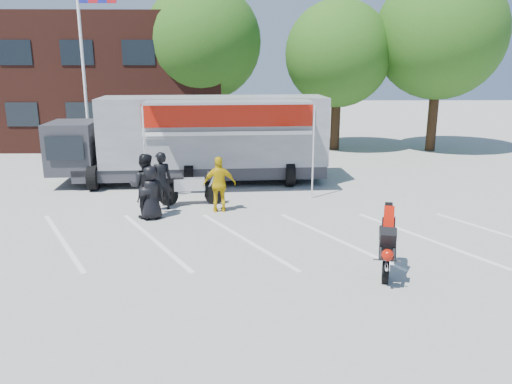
{
  "coord_description": "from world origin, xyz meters",
  "views": [
    {
      "loc": [
        0.25,
        -11.47,
        4.55
      ],
      "look_at": [
        0.5,
        0.99,
        1.3
      ],
      "focal_mm": 35.0,
      "sensor_mm": 36.0,
      "label": 1
    }
  ],
  "objects_px": {
    "stunt_bike_rider": "(384,271)",
    "spectator_hivis": "(219,184)",
    "tree_right": "(440,35)",
    "parked_motorcycle": "(192,204)",
    "tree_left": "(203,42)",
    "spectator_leather_b": "(161,181)",
    "spectator_leather_a": "(151,193)",
    "spectator_leather_c": "(145,186)",
    "flagpole": "(88,49)",
    "transporter_truck": "(203,182)",
    "tree_mid": "(338,54)"
  },
  "relations": [
    {
      "from": "tree_left",
      "to": "parked_motorcycle",
      "type": "height_order",
      "value": "tree_left"
    },
    {
      "from": "tree_right",
      "to": "transporter_truck",
      "type": "relative_size",
      "value": 0.88
    },
    {
      "from": "tree_mid",
      "to": "spectator_leather_b",
      "type": "xyz_separation_m",
      "value": [
        -7.43,
        -11.16,
        -4.01
      ]
    },
    {
      "from": "spectator_leather_a",
      "to": "spectator_leather_c",
      "type": "height_order",
      "value": "spectator_leather_c"
    },
    {
      "from": "tree_mid",
      "to": "spectator_leather_c",
      "type": "bearing_deg",
      "value": -122.86
    },
    {
      "from": "flagpole",
      "to": "spectator_leather_a",
      "type": "height_order",
      "value": "flagpole"
    },
    {
      "from": "spectator_hivis",
      "to": "tree_mid",
      "type": "bearing_deg",
      "value": -121.86
    },
    {
      "from": "stunt_bike_rider",
      "to": "spectator_leather_c",
      "type": "distance_m",
      "value": 7.43
    },
    {
      "from": "spectator_leather_b",
      "to": "spectator_hivis",
      "type": "xyz_separation_m",
      "value": [
        1.85,
        -0.26,
        -0.06
      ]
    },
    {
      "from": "tree_right",
      "to": "tree_left",
      "type": "bearing_deg",
      "value": 172.87
    },
    {
      "from": "parked_motorcycle",
      "to": "tree_right",
      "type": "bearing_deg",
      "value": -54.55
    },
    {
      "from": "parked_motorcycle",
      "to": "stunt_bike_rider",
      "type": "height_order",
      "value": "stunt_bike_rider"
    },
    {
      "from": "spectator_leather_a",
      "to": "flagpole",
      "type": "bearing_deg",
      "value": -86.47
    },
    {
      "from": "transporter_truck",
      "to": "spectator_hivis",
      "type": "distance_m",
      "value": 4.21
    },
    {
      "from": "transporter_truck",
      "to": "spectator_leather_b",
      "type": "height_order",
      "value": "spectator_leather_b"
    },
    {
      "from": "tree_right",
      "to": "spectator_leather_c",
      "type": "distance_m",
      "value": 17.87
    },
    {
      "from": "tree_right",
      "to": "stunt_bike_rider",
      "type": "xyz_separation_m",
      "value": [
        -6.66,
        -15.64,
        -5.88
      ]
    },
    {
      "from": "transporter_truck",
      "to": "spectator_leather_b",
      "type": "xyz_separation_m",
      "value": [
        -0.97,
        -3.76,
        0.93
      ]
    },
    {
      "from": "flagpole",
      "to": "tree_mid",
      "type": "bearing_deg",
      "value": 23.97
    },
    {
      "from": "spectator_leather_b",
      "to": "tree_left",
      "type": "bearing_deg",
      "value": -111.27
    },
    {
      "from": "parked_motorcycle",
      "to": "spectator_hivis",
      "type": "bearing_deg",
      "value": -135.35
    },
    {
      "from": "transporter_truck",
      "to": "tree_right",
      "type": "bearing_deg",
      "value": 27.33
    },
    {
      "from": "tree_left",
      "to": "spectator_leather_a",
      "type": "relative_size",
      "value": 5.32
    },
    {
      "from": "tree_mid",
      "to": "spectator_leather_c",
      "type": "relative_size",
      "value": 3.93
    },
    {
      "from": "tree_right",
      "to": "flagpole",
      "type": "bearing_deg",
      "value": -164.52
    },
    {
      "from": "tree_left",
      "to": "spectator_leather_b",
      "type": "height_order",
      "value": "tree_left"
    },
    {
      "from": "tree_mid",
      "to": "transporter_truck",
      "type": "bearing_deg",
      "value": -131.14
    },
    {
      "from": "tree_left",
      "to": "spectator_leather_b",
      "type": "bearing_deg",
      "value": -92.03
    },
    {
      "from": "parked_motorcycle",
      "to": "spectator_leather_a",
      "type": "distance_m",
      "value": 2.01
    },
    {
      "from": "parked_motorcycle",
      "to": "spectator_leather_a",
      "type": "height_order",
      "value": "spectator_leather_a"
    },
    {
      "from": "transporter_truck",
      "to": "spectator_leather_a",
      "type": "distance_m",
      "value": 4.95
    },
    {
      "from": "flagpole",
      "to": "tree_right",
      "type": "height_order",
      "value": "tree_right"
    },
    {
      "from": "flagpole",
      "to": "tree_mid",
      "type": "height_order",
      "value": "flagpole"
    },
    {
      "from": "tree_left",
      "to": "tree_right",
      "type": "relative_size",
      "value": 0.95
    },
    {
      "from": "flagpole",
      "to": "tree_left",
      "type": "distance_m",
      "value": 7.37
    },
    {
      "from": "tree_mid",
      "to": "stunt_bike_rider",
      "type": "height_order",
      "value": "tree_mid"
    },
    {
      "from": "spectator_leather_c",
      "to": "tree_left",
      "type": "bearing_deg",
      "value": -93.3
    },
    {
      "from": "tree_mid",
      "to": "tree_right",
      "type": "xyz_separation_m",
      "value": [
        5.0,
        -0.5,
        0.93
      ]
    },
    {
      "from": "parked_motorcycle",
      "to": "spectator_hivis",
      "type": "relative_size",
      "value": 1.25
    },
    {
      "from": "tree_left",
      "to": "tree_right",
      "type": "xyz_separation_m",
      "value": [
        12.0,
        -1.5,
        0.31
      ]
    },
    {
      "from": "tree_right",
      "to": "stunt_bike_rider",
      "type": "relative_size",
      "value": 5.14
    },
    {
      "from": "flagpole",
      "to": "spectator_leather_a",
      "type": "bearing_deg",
      "value": -62.87
    },
    {
      "from": "spectator_leather_b",
      "to": "spectator_leather_c",
      "type": "distance_m",
      "value": 0.92
    },
    {
      "from": "tree_right",
      "to": "parked_motorcycle",
      "type": "relative_size",
      "value": 4.17
    },
    {
      "from": "spectator_leather_a",
      "to": "spectator_leather_b",
      "type": "relative_size",
      "value": 0.87
    },
    {
      "from": "parked_motorcycle",
      "to": "spectator_leather_b",
      "type": "height_order",
      "value": "spectator_leather_b"
    },
    {
      "from": "stunt_bike_rider",
      "to": "flagpole",
      "type": "bearing_deg",
      "value": 145.25
    },
    {
      "from": "stunt_bike_rider",
      "to": "spectator_leather_c",
      "type": "relative_size",
      "value": 0.91
    },
    {
      "from": "stunt_bike_rider",
      "to": "spectator_hivis",
      "type": "distance_m",
      "value": 6.2
    },
    {
      "from": "flagpole",
      "to": "stunt_bike_rider",
      "type": "xyz_separation_m",
      "value": [
        9.59,
        -11.14,
        -5.05
      ]
    }
  ]
}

